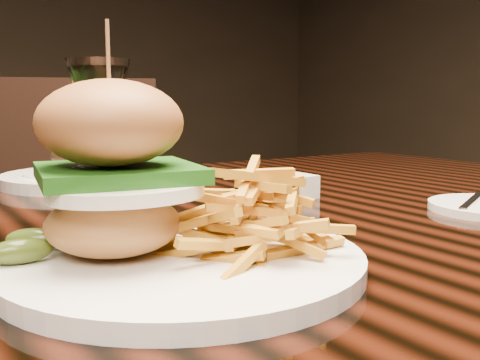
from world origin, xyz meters
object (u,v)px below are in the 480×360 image
wine_glass (99,106)px  chair_far (79,229)px  far_dish (84,174)px  dining_table (187,270)px  burger_plate (174,208)px

wine_glass → chair_far: bearing=74.9°
far_dish → chair_far: size_ratio=0.28×
chair_far → dining_table: bearing=-80.9°
dining_table → burger_plate: size_ratio=5.42×
burger_plate → chair_far: size_ratio=0.31×
burger_plate → far_dish: 0.52m
far_dish → chair_far: (0.16, 0.59, -0.23)m
far_dish → burger_plate: bearing=-99.8°
burger_plate → wine_glass: size_ratio=1.64×
wine_glass → chair_far: chair_far is taller
dining_table → burger_plate: burger_plate is taller
dining_table → far_dish: far_dish is taller
far_dish → chair_far: chair_far is taller
dining_table → wine_glass: bearing=-161.9°
burger_plate → wine_glass: bearing=111.4°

